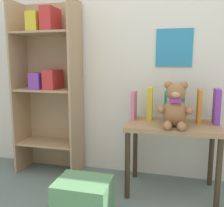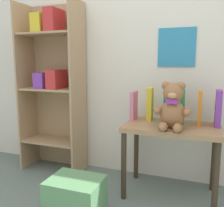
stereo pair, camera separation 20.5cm
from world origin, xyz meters
TOP-DOWN VIEW (x-y plane):
  - wall_back at (0.00, 1.41)m, footprint 4.80×0.07m
  - bookshelf_side at (-0.77, 1.25)m, footprint 0.57×0.30m
  - display_table at (0.34, 1.10)m, footprint 0.69×0.43m
  - teddy_bear at (0.35, 1.00)m, footprint 0.25×0.23m
  - book_standing_pink at (0.02, 1.18)m, footprint 0.03×0.13m
  - book_standing_yellow at (0.15, 1.21)m, footprint 0.05×0.11m
  - book_standing_teal at (0.27, 1.20)m, footprint 0.02×0.14m
  - book_standing_green at (0.40, 1.19)m, footprint 0.04×0.12m
  - book_standing_orange at (0.53, 1.18)m, footprint 0.03×0.14m
  - book_standing_purple at (0.65, 1.19)m, footprint 0.04×0.15m
  - storage_bin at (-0.20, 0.59)m, footprint 0.35×0.27m

SIDE VIEW (x-z plane):
  - storage_bin at x=-0.20m, z-range 0.00..0.27m
  - display_table at x=0.34m, z-range 0.19..0.75m
  - book_standing_pink at x=0.02m, z-range 0.55..0.78m
  - book_standing_teal at x=0.27m, z-range 0.55..0.79m
  - book_standing_green at x=0.40m, z-range 0.55..0.81m
  - book_standing_orange at x=0.53m, z-range 0.55..0.81m
  - book_standing_yellow at x=0.15m, z-range 0.55..0.82m
  - book_standing_purple at x=0.65m, z-range 0.55..0.82m
  - teddy_bear at x=0.35m, z-range 0.54..0.87m
  - bookshelf_side at x=-0.77m, z-range 0.09..1.64m
  - wall_back at x=0.00m, z-range 0.00..2.50m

